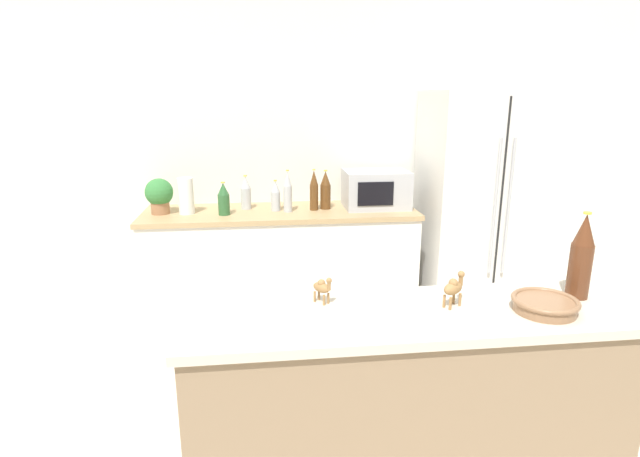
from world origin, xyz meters
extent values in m
cube|color=silver|center=(0.00, 2.73, 1.27)|extent=(8.00, 0.06, 2.55)
cube|color=white|center=(-0.36, 2.40, 0.43)|extent=(2.00, 0.60, 0.86)
cube|color=tan|center=(-0.36, 2.40, 0.88)|extent=(2.03, 0.63, 0.03)
cube|color=silver|center=(1.17, 2.35, 0.88)|extent=(0.85, 0.67, 1.76)
cube|color=black|center=(1.17, 2.01, 0.88)|extent=(0.01, 0.01, 1.69)
cylinder|color=#B2B5BA|center=(1.12, 1.99, 0.97)|extent=(0.02, 0.02, 0.97)
cylinder|color=#B2B5BA|center=(1.22, 1.99, 0.97)|extent=(0.02, 0.02, 0.97)
cube|color=#8C7256|center=(0.04, 0.40, 0.46)|extent=(1.66, 0.44, 0.92)
cube|color=beige|center=(0.04, 0.40, 0.94)|extent=(1.70, 0.48, 0.03)
cylinder|color=#9E6B47|center=(-1.23, 2.39, 0.94)|extent=(0.13, 0.13, 0.08)
sphere|color=#387F3D|center=(-1.23, 2.39, 1.06)|extent=(0.20, 0.20, 0.20)
cylinder|color=white|center=(-1.04, 2.37, 1.03)|extent=(0.11, 0.11, 0.26)
cube|color=#B2B5BA|center=(0.37, 2.42, 1.04)|extent=(0.48, 0.36, 0.28)
cube|color=black|center=(0.32, 2.24, 1.04)|extent=(0.26, 0.01, 0.17)
cylinder|color=#B2B7BC|center=(-0.40, 2.39, 0.97)|extent=(0.07, 0.07, 0.14)
cone|color=#B2B7BC|center=(-0.40, 2.39, 1.08)|extent=(0.07, 0.07, 0.08)
cylinder|color=gold|center=(-0.40, 2.39, 1.12)|extent=(0.02, 0.02, 0.01)
cylinder|color=brown|center=(-0.02, 2.41, 0.99)|extent=(0.08, 0.08, 0.18)
cone|color=brown|center=(-0.02, 2.41, 1.13)|extent=(0.07, 0.07, 0.10)
cylinder|color=gold|center=(-0.02, 2.41, 1.19)|extent=(0.03, 0.03, 0.01)
cylinder|color=#2D6033|center=(-0.77, 2.30, 0.97)|extent=(0.08, 0.08, 0.15)
cone|color=#2D6033|center=(-0.77, 2.30, 1.09)|extent=(0.08, 0.08, 0.08)
cylinder|color=gold|center=(-0.77, 2.30, 1.13)|extent=(0.03, 0.03, 0.01)
cylinder|color=brown|center=(-0.11, 2.38, 0.99)|extent=(0.06, 0.06, 0.19)
cone|color=brown|center=(-0.11, 2.38, 1.14)|extent=(0.06, 0.06, 0.11)
cylinder|color=gold|center=(-0.11, 2.38, 1.20)|extent=(0.02, 0.02, 0.01)
cylinder|color=#B2B7BC|center=(-0.61, 2.48, 0.98)|extent=(0.08, 0.08, 0.16)
cone|color=#B2B7BC|center=(-0.61, 2.48, 1.10)|extent=(0.07, 0.07, 0.09)
cylinder|color=gold|center=(-0.61, 2.48, 1.15)|extent=(0.03, 0.03, 0.01)
cylinder|color=#B2B7BC|center=(-0.31, 2.34, 0.99)|extent=(0.06, 0.06, 0.19)
cone|color=#B2B7BC|center=(-0.31, 2.34, 1.14)|extent=(0.06, 0.06, 0.11)
cylinder|color=gold|center=(-0.31, 2.34, 1.20)|extent=(0.02, 0.02, 0.01)
cylinder|color=#562D19|center=(0.73, 0.46, 1.07)|extent=(0.09, 0.09, 0.22)
cone|color=#562D19|center=(0.73, 0.46, 1.24)|extent=(0.08, 0.08, 0.12)
cylinder|color=gold|center=(0.73, 0.46, 1.30)|extent=(0.03, 0.03, 0.01)
cylinder|color=#8C6647|center=(0.52, 0.34, 0.98)|extent=(0.22, 0.22, 0.04)
torus|color=#8C6647|center=(0.52, 0.34, 1.00)|extent=(0.24, 0.24, 0.02)
ellipsoid|color=olive|center=(0.20, 0.43, 1.03)|extent=(0.10, 0.09, 0.05)
sphere|color=olive|center=(0.20, 0.43, 1.05)|extent=(0.04, 0.04, 0.04)
cylinder|color=olive|center=(0.24, 0.45, 1.06)|extent=(0.02, 0.02, 0.05)
sphere|color=olive|center=(0.24, 0.45, 1.08)|extent=(0.03, 0.03, 0.03)
cylinder|color=olive|center=(0.22, 0.45, 0.98)|extent=(0.01, 0.01, 0.05)
cylinder|color=olive|center=(0.24, 0.43, 0.98)|extent=(0.01, 0.01, 0.05)
cylinder|color=olive|center=(0.17, 0.42, 0.98)|extent=(0.01, 0.01, 0.05)
cylinder|color=olive|center=(0.19, 0.40, 0.98)|extent=(0.01, 0.01, 0.05)
ellipsoid|color=olive|center=(-0.28, 0.52, 1.02)|extent=(0.08, 0.09, 0.04)
sphere|color=olive|center=(-0.28, 0.52, 1.04)|extent=(0.03, 0.03, 0.03)
cylinder|color=olive|center=(-0.26, 0.49, 1.04)|extent=(0.01, 0.01, 0.04)
sphere|color=olive|center=(-0.26, 0.49, 1.06)|extent=(0.02, 0.02, 0.02)
cylinder|color=olive|center=(-0.26, 0.51, 0.98)|extent=(0.01, 0.01, 0.04)
cylinder|color=olive|center=(-0.27, 0.49, 0.98)|extent=(0.01, 0.01, 0.04)
cylinder|color=olive|center=(-0.29, 0.55, 0.98)|extent=(0.01, 0.01, 0.04)
cylinder|color=olive|center=(-0.31, 0.53, 0.98)|extent=(0.01, 0.01, 0.04)
camera|label=1|loc=(-0.50, -1.24, 1.73)|focal=28.00mm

